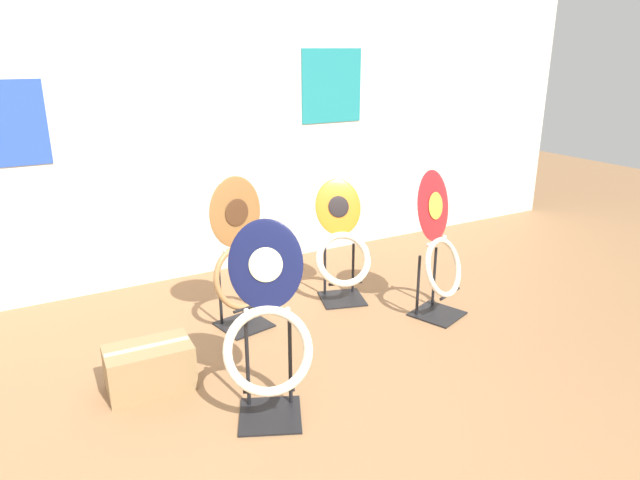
{
  "coord_description": "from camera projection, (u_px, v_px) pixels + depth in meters",
  "views": [
    {
      "loc": [
        -0.74,
        -1.44,
        1.6
      ],
      "look_at": [
        0.79,
        1.26,
        0.55
      ],
      "focal_mm": 32.0,
      "sensor_mm": 36.0,
      "label": 1
    }
  ],
  "objects": [
    {
      "name": "toilet_seat_display_orange_sun",
      "position": [
        342.0,
        249.0,
        3.73
      ],
      "size": [
        0.43,
        0.43,
        0.78
      ],
      "color": "black",
      "rests_on": "ground_plane"
    },
    {
      "name": "toilet_seat_display_crimson_swirl",
      "position": [
        438.0,
        246.0,
        3.47
      ],
      "size": [
        0.42,
        0.36,
        0.91
      ],
      "color": "black",
      "rests_on": "ground_plane"
    },
    {
      "name": "storage_box",
      "position": [
        150.0,
        367.0,
        2.79
      ],
      "size": [
        0.42,
        0.26,
        0.23
      ],
      "color": "#93754C",
      "rests_on": "ground_plane"
    },
    {
      "name": "wall_back",
      "position": [
        121.0,
        97.0,
        3.67
      ],
      "size": [
        8.0,
        0.07,
        2.6
      ],
      "color": "silver",
      "rests_on": "ground_plane"
    },
    {
      "name": "toilet_seat_display_navy_moon",
      "position": [
        268.0,
        333.0,
        2.49
      ],
      "size": [
        0.45,
        0.42,
        0.9
      ],
      "color": "black",
      "rests_on": "ground_plane"
    },
    {
      "name": "toilet_seat_display_woodgrain",
      "position": [
        240.0,
        258.0,
        3.32
      ],
      "size": [
        0.41,
        0.33,
        0.92
      ],
      "color": "black",
      "rests_on": "ground_plane"
    }
  ]
}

